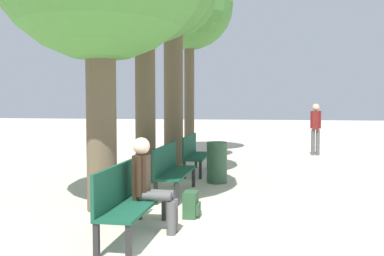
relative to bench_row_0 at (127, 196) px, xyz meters
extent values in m
cube|color=#144733|center=(0.10, 0.00, -0.11)|extent=(0.45, 1.68, 0.04)
cube|color=#144733|center=(-0.11, 0.00, 0.16)|extent=(0.04, 1.68, 0.48)
cube|color=black|center=(0.28, -0.79, -0.32)|extent=(0.06, 0.06, 0.39)
cube|color=black|center=(0.28, 0.79, -0.32)|extent=(0.06, 0.06, 0.39)
cube|color=black|center=(-0.08, -0.79, -0.32)|extent=(0.06, 0.06, 0.39)
cube|color=black|center=(-0.08, 0.79, -0.32)|extent=(0.06, 0.06, 0.39)
cube|color=#144733|center=(0.10, 2.50, -0.11)|extent=(0.45, 1.68, 0.04)
cube|color=#144733|center=(-0.11, 2.50, 0.16)|extent=(0.04, 1.68, 0.48)
cube|color=black|center=(0.28, 1.70, -0.32)|extent=(0.06, 0.06, 0.39)
cube|color=black|center=(0.28, 3.29, -0.32)|extent=(0.06, 0.06, 0.39)
cube|color=black|center=(-0.08, 1.70, -0.32)|extent=(0.06, 0.06, 0.39)
cube|color=black|center=(-0.08, 3.29, -0.32)|extent=(0.06, 0.06, 0.39)
cube|color=#144733|center=(0.10, 4.99, -0.11)|extent=(0.45, 1.68, 0.04)
cube|color=#144733|center=(-0.11, 4.99, 0.16)|extent=(0.04, 1.68, 0.48)
cube|color=black|center=(0.28, 4.20, -0.32)|extent=(0.06, 0.06, 0.39)
cube|color=black|center=(0.28, 5.78, -0.32)|extent=(0.06, 0.06, 0.39)
cube|color=black|center=(-0.08, 4.20, -0.32)|extent=(0.06, 0.06, 0.39)
cube|color=black|center=(-0.08, 5.78, -0.32)|extent=(0.06, 0.06, 0.39)
cylinder|color=brown|center=(-0.82, 1.23, 1.04)|extent=(0.47, 0.47, 3.10)
cylinder|color=brown|center=(-0.82, 3.68, 1.29)|extent=(0.43, 0.43, 3.61)
cylinder|color=brown|center=(-0.82, 6.45, 1.49)|extent=(0.53, 0.53, 4.02)
cylinder|color=brown|center=(-0.82, 8.89, 1.53)|extent=(0.33, 0.33, 4.09)
sphere|color=#478438|center=(-0.82, 8.89, 4.37)|extent=(2.88, 2.88, 2.88)
cylinder|color=#4C4C4C|center=(0.32, 0.15, -0.03)|extent=(0.41, 0.12, 0.12)
cylinder|color=#4C4C4C|center=(0.53, 0.15, -0.30)|extent=(0.12, 0.12, 0.43)
cylinder|color=#4C4C4C|center=(0.32, 0.30, -0.03)|extent=(0.41, 0.12, 0.12)
cylinder|color=#4C4C4C|center=(0.53, 0.30, -0.30)|extent=(0.12, 0.12, 0.43)
cube|color=black|center=(0.12, 0.22, 0.20)|extent=(0.19, 0.22, 0.58)
cylinder|color=black|center=(0.12, 0.10, 0.23)|extent=(0.08, 0.08, 0.52)
cylinder|color=black|center=(0.12, 0.34, 0.23)|extent=(0.08, 0.08, 0.52)
sphere|color=beige|center=(0.12, 0.22, 0.61)|extent=(0.22, 0.22, 0.22)
cube|color=#284C2D|center=(0.62, 1.03, -0.32)|extent=(0.19, 0.32, 0.38)
cube|color=#284C2D|center=(0.74, 1.03, -0.38)|extent=(0.04, 0.22, 0.17)
cylinder|color=#4C4C4C|center=(3.20, 9.16, -0.10)|extent=(0.12, 0.12, 0.84)
cylinder|color=#4C4C4C|center=(3.35, 9.16, -0.10)|extent=(0.12, 0.12, 0.84)
cube|color=maroon|center=(3.27, 9.16, 0.62)|extent=(0.23, 0.26, 0.59)
cylinder|color=maroon|center=(3.15, 9.16, 0.64)|extent=(0.09, 0.09, 0.56)
cylinder|color=maroon|center=(3.40, 9.16, 0.64)|extent=(0.09, 0.09, 0.56)
sphere|color=tan|center=(3.27, 9.16, 1.04)|extent=(0.23, 0.23, 0.23)
cylinder|color=#2D5138|center=(0.69, 3.84, -0.08)|extent=(0.43, 0.43, 0.86)
camera|label=1|loc=(1.71, -5.07, 1.15)|focal=40.00mm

